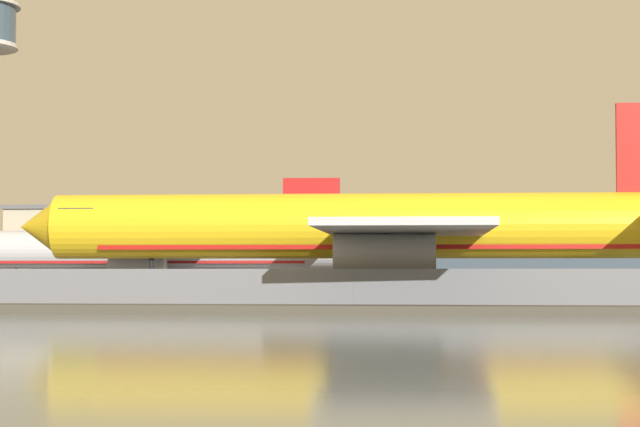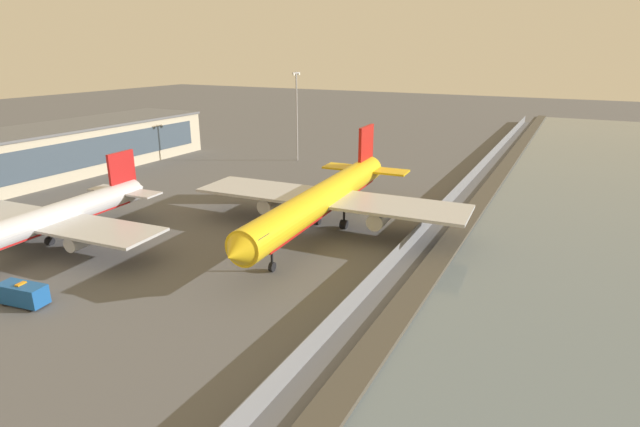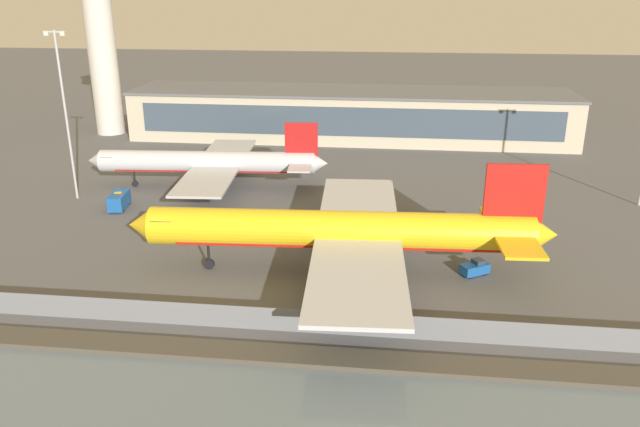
# 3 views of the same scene
# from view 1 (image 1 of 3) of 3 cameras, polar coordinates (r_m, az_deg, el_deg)

# --- Properties ---
(ground_plane) EXTENTS (500.00, 500.00, 0.00)m
(ground_plane) POSITION_cam_1_polar(r_m,az_deg,el_deg) (84.19, 2.76, -4.19)
(ground_plane) COLOR #565659
(shoreline_seawall) EXTENTS (320.00, 3.00, 0.50)m
(shoreline_seawall) POSITION_cam_1_polar(r_m,az_deg,el_deg) (63.80, 1.11, -4.44)
(shoreline_seawall) COLOR #474238
(shoreline_seawall) RESTS_ON ground
(perimeter_fence) EXTENTS (280.00, 0.10, 2.37)m
(perimeter_fence) POSITION_cam_1_polar(r_m,az_deg,el_deg) (68.25, 1.56, -3.54)
(perimeter_fence) COLOR slate
(perimeter_fence) RESTS_ON ground
(cargo_jet_yellow) EXTENTS (47.86, 41.33, 13.22)m
(cargo_jet_yellow) POSITION_cam_1_polar(r_m,az_deg,el_deg) (81.61, 3.10, -0.70)
(cargo_jet_yellow) COLOR yellow
(cargo_jet_yellow) RESTS_ON ground
(passenger_jet_silver) EXTENTS (38.72, 33.47, 10.83)m
(passenger_jet_silver) POSITION_cam_1_polar(r_m,az_deg,el_deg) (114.65, -7.66, -1.72)
(passenger_jet_silver) COLOR silver
(passenger_jet_silver) RESTS_ON ground
(baggage_tug) EXTENTS (3.56, 3.05, 1.80)m
(baggage_tug) POSITION_cam_1_polar(r_m,az_deg,el_deg) (82.87, 13.31, -3.59)
(baggage_tug) COLOR #19519E
(baggage_tug) RESTS_ON ground
(terminal_building) EXTENTS (92.02, 18.64, 10.15)m
(terminal_building) POSITION_cam_1_polar(r_m,az_deg,el_deg) (148.84, 3.59, -1.60)
(terminal_building) COLOR #BCB299
(terminal_building) RESTS_ON ground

